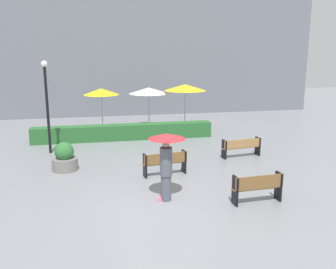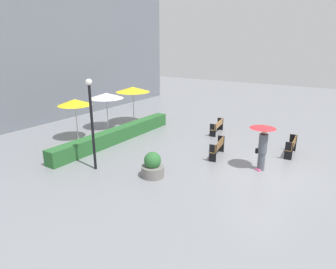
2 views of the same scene
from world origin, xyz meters
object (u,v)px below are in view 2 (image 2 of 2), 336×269
(bench_far_right, at_px, (217,126))
(patio_umbrella_yellow_far, at_px, (133,89))
(pedestrian_with_umbrella, at_px, (263,139))
(lamp_post, at_px, (91,116))
(bench_near_right, at_px, (292,145))
(patio_umbrella_yellow, at_px, (75,102))
(bench_mid_center, at_px, (218,147))
(patio_umbrella_white, at_px, (106,96))
(planter_pot, at_px, (153,166))

(bench_far_right, relative_size, patio_umbrella_yellow_far, 0.69)
(pedestrian_with_umbrella, xyz_separation_m, patio_umbrella_yellow_far, (3.08, 10.02, 0.99))
(lamp_post, relative_size, patio_umbrella_yellow_far, 1.57)
(bench_near_right, xyz_separation_m, pedestrian_with_umbrella, (-2.68, 0.80, 0.92))
(lamp_post, xyz_separation_m, patio_umbrella_yellow, (2.47, 4.10, -0.25))
(bench_mid_center, height_order, bench_near_right, bench_near_right)
(patio_umbrella_yellow, relative_size, patio_umbrella_white, 1.01)
(patio_umbrella_white, bearing_deg, patio_umbrella_yellow_far, -15.73)
(bench_near_right, bearing_deg, planter_pot, 143.26)
(bench_mid_center, bearing_deg, lamp_post, 138.10)
(bench_mid_center, xyz_separation_m, lamp_post, (-4.51, 4.04, 1.98))
(bench_far_right, xyz_separation_m, patio_umbrella_white, (-3.06, 6.60, 1.76))
(lamp_post, height_order, patio_umbrella_yellow, lamp_post)
(bench_mid_center, bearing_deg, patio_umbrella_yellow, 104.07)
(lamp_post, bearing_deg, patio_umbrella_yellow, 58.96)
(patio_umbrella_yellow_far, bearing_deg, planter_pot, -135.05)
(pedestrian_with_umbrella, bearing_deg, patio_umbrella_white, 84.27)
(bench_far_right, bearing_deg, lamp_post, 164.07)
(bench_near_right, relative_size, patio_umbrella_white, 0.66)
(pedestrian_with_umbrella, bearing_deg, patio_umbrella_yellow_far, 72.93)
(planter_pot, relative_size, patio_umbrella_yellow_far, 0.43)
(planter_pot, bearing_deg, patio_umbrella_white, 57.83)
(bench_far_right, relative_size, lamp_post, 0.44)
(bench_far_right, bearing_deg, planter_pot, -177.49)
(bench_near_right, bearing_deg, patio_umbrella_yellow, 111.01)
(lamp_post, bearing_deg, patio_umbrella_white, 39.50)
(planter_pot, xyz_separation_m, patio_umbrella_white, (4.36, 6.93, 1.77))
(bench_near_right, distance_m, pedestrian_with_umbrella, 2.94)
(bench_near_right, distance_m, planter_pot, 7.45)
(pedestrian_with_umbrella, relative_size, patio_umbrella_yellow_far, 0.81)
(bench_mid_center, xyz_separation_m, bench_near_right, (2.27, -3.09, 0.01))
(bench_far_right, xyz_separation_m, patio_umbrella_yellow_far, (-1.04, 6.04, 1.96))
(lamp_post, xyz_separation_m, patio_umbrella_white, (5.17, 4.26, -0.27))
(patio_umbrella_yellow, bearing_deg, patio_umbrella_white, 3.36)
(bench_mid_center, xyz_separation_m, patio_umbrella_yellow_far, (2.67, 7.73, 1.92))
(patio_umbrella_yellow, bearing_deg, planter_pot, -103.77)
(bench_far_right, distance_m, pedestrian_with_umbrella, 5.81)
(pedestrian_with_umbrella, bearing_deg, patio_umbrella_yellow, 98.92)
(bench_mid_center, distance_m, planter_pot, 3.95)
(bench_far_right, xyz_separation_m, patio_umbrella_yellow, (-5.76, 6.45, 1.78))
(lamp_post, height_order, patio_umbrella_yellow_far, lamp_post)
(pedestrian_with_umbrella, relative_size, planter_pot, 1.89)
(bench_mid_center, height_order, bench_far_right, bench_mid_center)
(lamp_post, xyz_separation_m, patio_umbrella_yellow_far, (7.18, 3.69, -0.07))
(lamp_post, bearing_deg, pedestrian_with_umbrella, -57.05)
(bench_far_right, distance_m, planter_pot, 7.42)
(planter_pot, distance_m, lamp_post, 3.45)
(pedestrian_with_umbrella, xyz_separation_m, planter_pot, (-3.30, 3.66, -0.98))
(patio_umbrella_yellow_far, bearing_deg, lamp_post, -152.80)
(pedestrian_with_umbrella, distance_m, patio_umbrella_yellow, 10.59)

